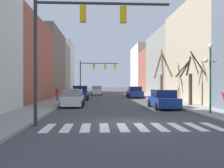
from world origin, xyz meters
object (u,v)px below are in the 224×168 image
traffic_signal_far (95,70)px  car_parked_right_far (163,100)px  car_driving_away_lane (135,92)px  street_tree_right_far (190,79)px  traffic_signal_near (74,31)px  pedestrian_crossing_street (57,92)px  car_at_intersection (97,91)px  car_parked_left_mid (80,93)px  street_lamp_right_corner (210,64)px  street_tree_left_near (162,76)px  car_parked_left_near (73,99)px

traffic_signal_far → car_parked_right_far: (6.09, -25.38, -3.83)m
car_driving_away_lane → street_tree_right_far: 15.44m
traffic_signal_near → pedestrian_crossing_street: size_ratio=4.30×
car_at_intersection → car_parked_left_mid: bearing=-8.0°
traffic_signal_near → car_parked_right_far: size_ratio=1.51×
car_parked_left_mid → car_parked_right_far: 13.95m
street_lamp_right_corner → car_at_intersection: (-7.67, 30.95, -2.63)m
street_tree_left_near → car_parked_left_near: bearing=-145.9°
car_at_intersection → pedestrian_crossing_street: pedestrian_crossing_street is taller
traffic_signal_far → car_parked_left_mid: bearing=-96.9°
pedestrian_crossing_street → traffic_signal_near: bearing=-138.9°
street_tree_right_far → street_lamp_right_corner: bearing=-98.5°
traffic_signal_far → pedestrian_crossing_street: bearing=-103.4°
street_lamp_right_corner → car_parked_left_mid: 19.27m
traffic_signal_far → car_parked_left_mid: traffic_signal_far is taller
traffic_signal_near → car_driving_away_lane: size_ratio=1.47×
car_parked_right_far → street_tree_right_far: (2.91, 1.68, 1.74)m
street_lamp_right_corner → street_tree_left_near: size_ratio=0.77×
car_driving_away_lane → traffic_signal_far: bearing=34.9°
street_tree_right_far → car_parked_left_mid: bearing=137.2°
traffic_signal_far → pedestrian_crossing_street: (-4.08, -17.14, -3.47)m
car_parked_left_near → car_driving_away_lane: size_ratio=0.87×
street_tree_right_far → car_at_intersection: bearing=109.5°
street_tree_left_near → street_tree_right_far: size_ratio=1.22×
car_parked_right_far → pedestrian_crossing_street: pedestrian_crossing_street is taller
street_lamp_right_corner → car_at_intersection: street_lamp_right_corner is taller
pedestrian_crossing_street → street_tree_right_far: 14.70m
car_parked_left_mid → car_at_intersection: size_ratio=0.89×
pedestrian_crossing_street → car_parked_right_far: bearing=-99.4°
street_tree_left_near → car_at_intersection: bearing=114.0°
traffic_signal_near → street_tree_left_near: traffic_signal_near is taller
car_parked_left_mid → car_driving_away_lane: size_ratio=0.92×
street_lamp_right_corner → pedestrian_crossing_street: street_lamp_right_corner is taller
traffic_signal_near → car_parked_left_mid: 20.55m
traffic_signal_near → street_tree_right_far: traffic_signal_near is taller
street_tree_left_near → traffic_signal_far: bearing=115.9°
street_lamp_right_corner → car_parked_right_far: 5.88m
car_driving_away_lane → car_at_intersection: bearing=31.2°
street_lamp_right_corner → car_parked_right_far: bearing=111.7°
pedestrian_crossing_street → street_tree_left_near: 12.35m
street_lamp_right_corner → pedestrian_crossing_street: bearing=132.7°
traffic_signal_far → pedestrian_crossing_street: 17.96m
traffic_signal_near → car_at_intersection: 34.89m
traffic_signal_near → car_driving_away_lane: traffic_signal_near is taller
traffic_signal_near → car_at_intersection: traffic_signal_near is taller
car_at_intersection → street_tree_left_near: street_tree_left_near is taller
traffic_signal_near → car_parked_left_near: (-1.07, 10.59, -4.05)m
car_parked_left_near → car_driving_away_lane: car_driving_away_lane is taller
traffic_signal_far → car_parked_left_near: bearing=-94.2°
traffic_signal_near → street_lamp_right_corner: size_ratio=1.49×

